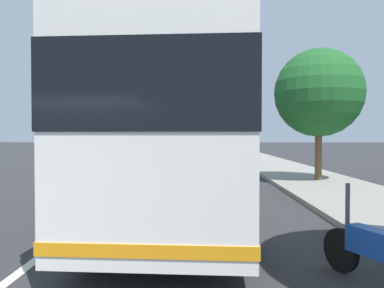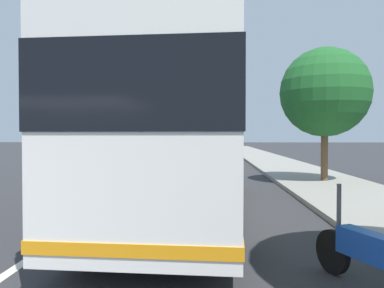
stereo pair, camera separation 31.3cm
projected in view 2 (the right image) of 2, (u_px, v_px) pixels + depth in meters
The scene contains 8 objects.
sidewalk_curb at pixel (357, 197), 11.30m from camera, with size 110.00×3.60×0.14m, color gray.
lane_divider_line at pixel (121, 197), 11.68m from camera, with size 110.00×0.16×0.01m, color silver.
coach_bus at pixel (185, 132), 9.26m from camera, with size 10.29×3.10×3.48m.
motorcycle_by_tree at pixel (378, 257), 4.46m from camera, with size 2.05×0.92×1.25m.
car_side_street at pixel (201, 147), 41.02m from camera, with size 4.28×1.89×1.41m.
car_ahead_same_lane at pixel (206, 145), 47.97m from camera, with size 4.74×1.97×1.57m.
car_behind_bus at pixel (205, 151), 29.07m from camera, with size 4.66×2.11×1.48m.
roadside_tree_mid_block at pixel (325, 93), 14.84m from camera, with size 3.50×3.50×5.36m.
Camera 2 is at (-1.51, -2.81, 1.90)m, focal length 35.37 mm.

